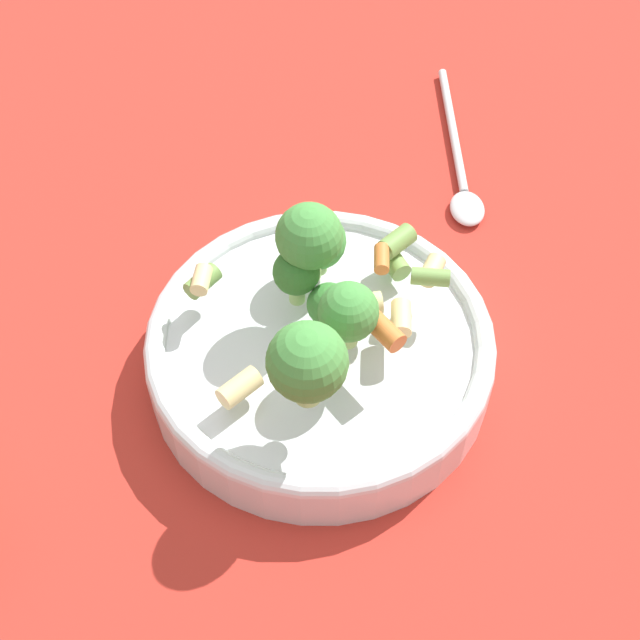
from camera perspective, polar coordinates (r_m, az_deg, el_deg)
The scene contains 4 objects.
ground_plane at distance 0.59m, azimuth 0.00°, elevation -3.24°, with size 3.00×3.00×0.00m, color #B72D23.
bowl at distance 0.57m, azimuth 0.00°, elevation -1.98°, with size 0.22×0.22×0.04m.
pasta_salad at distance 0.52m, azimuth 0.04°, elevation 1.79°, with size 0.14×0.17×0.08m.
spoon at distance 0.71m, azimuth 8.98°, elevation 9.34°, with size 0.16×0.13×0.01m.
Camera 1 is at (0.26, -0.21, 0.48)m, focal length 50.00 mm.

